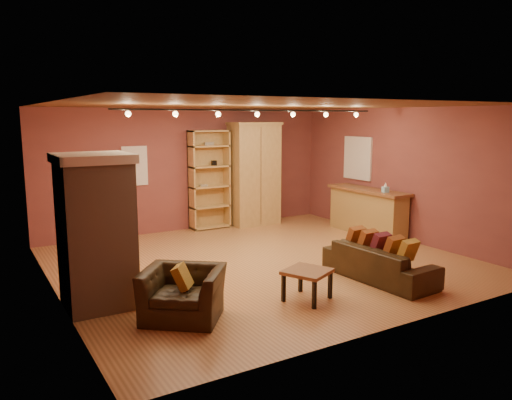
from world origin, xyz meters
TOP-DOWN VIEW (x-y plane):
  - floor at (0.00, 0.00)m, footprint 7.00×7.00m
  - ceiling at (0.00, 0.00)m, footprint 7.00×7.00m
  - back_wall at (0.00, 3.25)m, footprint 7.00×0.02m
  - left_wall at (-3.50, 0.00)m, footprint 0.02×6.50m
  - right_wall at (3.50, 0.00)m, footprint 0.02×6.50m
  - fireplace at (-3.04, -0.60)m, footprint 1.01×0.98m
  - back_window at (-1.30, 3.23)m, footprint 0.56×0.04m
  - bookcase at (0.41, 3.13)m, footprint 0.94×0.37m
  - armoire at (1.55, 2.93)m, footprint 1.22×0.69m
  - bar_counter at (3.20, 0.73)m, footprint 0.58×2.13m
  - tissue_box at (3.15, 0.16)m, footprint 0.15×0.15m
  - right_window at (3.47, 1.40)m, footprint 0.05×0.90m
  - loveseat at (1.11, -1.78)m, footprint 0.67×1.94m
  - armchair at (-2.21, -1.61)m, footprint 1.20×1.14m
  - coffee_table at (-0.44, -1.92)m, footprint 0.78×0.78m
  - track_rail at (0.00, 0.20)m, footprint 5.20×0.09m

SIDE VIEW (x-z plane):
  - floor at x=0.00m, z-range 0.00..0.00m
  - coffee_table at x=-0.44m, z-range 0.16..0.60m
  - loveseat at x=1.11m, z-range 0.00..0.78m
  - armchair at x=-2.21m, z-range 0.00..0.89m
  - bar_counter at x=3.20m, z-range 0.01..1.03m
  - fireplace at x=-3.04m, z-range 0.00..2.12m
  - tissue_box at x=3.15m, z-range 1.00..1.23m
  - bookcase at x=0.41m, z-range 0.02..2.33m
  - armoire at x=1.55m, z-range 0.00..2.49m
  - back_wall at x=0.00m, z-range 0.00..2.80m
  - left_wall at x=-3.50m, z-range 0.00..2.80m
  - right_wall at x=3.50m, z-range 0.00..2.80m
  - back_window at x=-1.30m, z-range 1.12..1.98m
  - right_window at x=3.47m, z-range 1.15..2.15m
  - track_rail at x=0.00m, z-range 2.62..2.75m
  - ceiling at x=0.00m, z-range 2.80..2.80m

